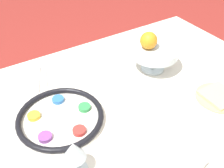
{
  "coord_description": "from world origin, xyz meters",
  "views": [
    {
      "loc": [
        -0.39,
        -0.53,
        1.39
      ],
      "look_at": [
        0.03,
        0.14,
        0.75
      ],
      "focal_mm": 42.0,
      "sensor_mm": 36.0,
      "label": 1
    }
  ],
  "objects_px": {
    "seder_plate": "(60,118)",
    "orange_fruit": "(149,41)",
    "fruit_stand": "(154,53)",
    "cup_mid": "(140,41)",
    "bread_plate": "(219,97)",
    "wine_glass": "(74,152)"
  },
  "relations": [
    {
      "from": "seder_plate",
      "to": "orange_fruit",
      "type": "bearing_deg",
      "value": 11.69
    },
    {
      "from": "fruit_stand",
      "to": "cup_mid",
      "type": "xyz_separation_m",
      "value": [
        0.07,
        0.18,
        -0.05
      ]
    },
    {
      "from": "seder_plate",
      "to": "bread_plate",
      "type": "bearing_deg",
      "value": -20.57
    },
    {
      "from": "seder_plate",
      "to": "cup_mid",
      "type": "height_order",
      "value": "cup_mid"
    },
    {
      "from": "orange_fruit",
      "to": "bread_plate",
      "type": "xyz_separation_m",
      "value": [
        0.12,
        -0.3,
        -0.13
      ]
    },
    {
      "from": "seder_plate",
      "to": "wine_glass",
      "type": "relative_size",
      "value": 2.49
    },
    {
      "from": "wine_glass",
      "to": "bread_plate",
      "type": "distance_m",
      "value": 0.61
    },
    {
      "from": "orange_fruit",
      "to": "bread_plate",
      "type": "height_order",
      "value": "orange_fruit"
    },
    {
      "from": "wine_glass",
      "to": "fruit_stand",
      "type": "distance_m",
      "value": 0.58
    },
    {
      "from": "bread_plate",
      "to": "cup_mid",
      "type": "distance_m",
      "value": 0.47
    },
    {
      "from": "seder_plate",
      "to": "fruit_stand",
      "type": "distance_m",
      "value": 0.48
    },
    {
      "from": "orange_fruit",
      "to": "wine_glass",
      "type": "bearing_deg",
      "value": -148.36
    },
    {
      "from": "fruit_stand",
      "to": "cup_mid",
      "type": "bearing_deg",
      "value": 70.05
    },
    {
      "from": "bread_plate",
      "to": "cup_mid",
      "type": "bearing_deg",
      "value": 93.58
    },
    {
      "from": "fruit_stand",
      "to": "orange_fruit",
      "type": "bearing_deg",
      "value": 144.34
    },
    {
      "from": "bread_plate",
      "to": "wine_glass",
      "type": "bearing_deg",
      "value": 179.46
    },
    {
      "from": "seder_plate",
      "to": "bread_plate",
      "type": "xyz_separation_m",
      "value": [
        0.56,
        -0.21,
        -0.01
      ]
    },
    {
      "from": "orange_fruit",
      "to": "cup_mid",
      "type": "relative_size",
      "value": 1.08
    },
    {
      "from": "fruit_stand",
      "to": "cup_mid",
      "type": "distance_m",
      "value": 0.2
    },
    {
      "from": "fruit_stand",
      "to": "seder_plate",
      "type": "bearing_deg",
      "value": -170.89
    },
    {
      "from": "fruit_stand",
      "to": "bread_plate",
      "type": "distance_m",
      "value": 0.31
    },
    {
      "from": "cup_mid",
      "to": "fruit_stand",
      "type": "bearing_deg",
      "value": -109.95
    }
  ]
}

